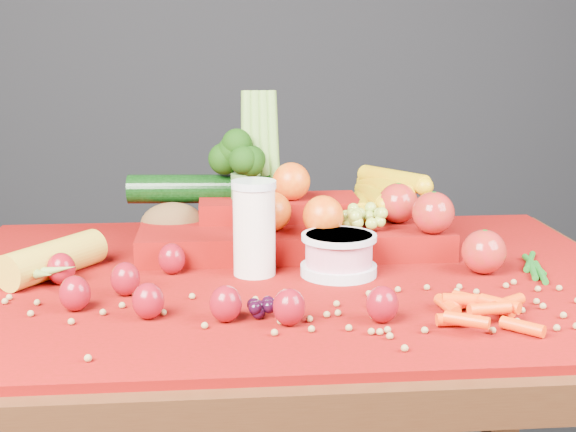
{
  "coord_description": "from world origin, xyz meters",
  "views": [
    {
      "loc": [
        -0.11,
        -1.18,
        1.12
      ],
      "look_at": [
        0.0,
        0.02,
        0.85
      ],
      "focal_mm": 50.0,
      "sensor_mm": 36.0,
      "label": 1
    }
  ],
  "objects": [
    {
      "name": "table",
      "position": [
        0.0,
        0.0,
        0.66
      ],
      "size": [
        1.1,
        0.8,
        0.75
      ],
      "color": "#36190C",
      "rests_on": "ground"
    },
    {
      "name": "red_cloth",
      "position": [
        0.0,
        0.0,
        0.76
      ],
      "size": [
        1.05,
        0.75,
        0.01
      ],
      "primitive_type": "cube",
      "color": "#7E0408",
      "rests_on": "table"
    },
    {
      "name": "milk_glass",
      "position": [
        -0.05,
        0.01,
        0.84
      ],
      "size": [
        0.07,
        0.07,
        0.15
      ],
      "rotation": [
        0.0,
        0.0,
        -0.25
      ],
      "color": "silver",
      "rests_on": "red_cloth"
    },
    {
      "name": "yogurt_bowl",
      "position": [
        0.08,
        -0.01,
        0.8
      ],
      "size": [
        0.12,
        0.12,
        0.06
      ],
      "rotation": [
        0.0,
        0.0,
        -0.0
      ],
      "color": "silver",
      "rests_on": "red_cloth"
    },
    {
      "name": "strawberry_scatter",
      "position": [
        -0.16,
        -0.13,
        0.79
      ],
      "size": [
        0.48,
        0.28,
        0.05
      ],
      "color": "maroon",
      "rests_on": "red_cloth"
    },
    {
      "name": "dark_grape_cluster",
      "position": [
        -0.05,
        -0.18,
        0.78
      ],
      "size": [
        0.06,
        0.05,
        0.03
      ],
      "primitive_type": null,
      "color": "black",
      "rests_on": "red_cloth"
    },
    {
      "name": "soybean_scatter",
      "position": [
        0.0,
        -0.2,
        0.77
      ],
      "size": [
        0.84,
        0.24,
        0.01
      ],
      "primitive_type": null,
      "color": "olive",
      "rests_on": "red_cloth"
    },
    {
      "name": "corn_ear",
      "position": [
        -0.37,
        -0.01,
        0.78
      ],
      "size": [
        0.25,
        0.27,
        0.06
      ],
      "rotation": [
        0.0,
        0.0,
        0.97
      ],
      "color": "gold",
      "rests_on": "red_cloth"
    },
    {
      "name": "potato",
      "position": [
        -0.19,
        0.2,
        0.8
      ],
      "size": [
        0.11,
        0.08,
        0.08
      ],
      "primitive_type": "ellipsoid",
      "color": "brown",
      "rests_on": "red_cloth"
    },
    {
      "name": "baby_carrot_pile",
      "position": [
        0.23,
        -0.23,
        0.78
      ],
      "size": [
        0.17,
        0.17,
        0.03
      ],
      "primitive_type": null,
      "color": "#EA3B08",
      "rests_on": "red_cloth"
    },
    {
      "name": "green_bean_pile",
      "position": [
        0.39,
        -0.01,
        0.77
      ],
      "size": [
        0.14,
        0.12,
        0.01
      ],
      "primitive_type": null,
      "color": "#155E17",
      "rests_on": "red_cloth"
    },
    {
      "name": "produce_mound",
      "position": [
        0.04,
        0.16,
        0.82
      ],
      "size": [
        0.6,
        0.36,
        0.27
      ],
      "color": "#7E0408",
      "rests_on": "red_cloth"
    }
  ]
}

